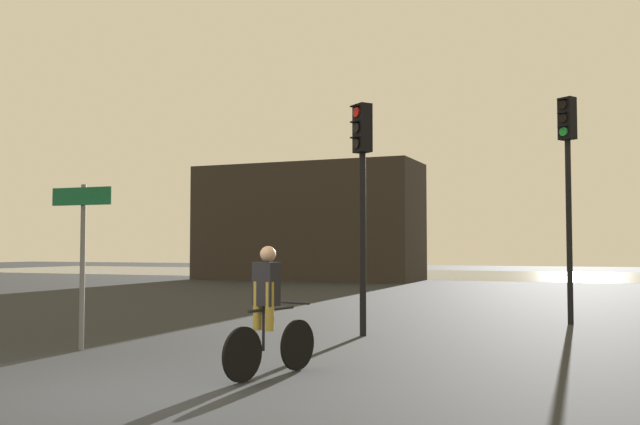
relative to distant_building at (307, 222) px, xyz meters
The scene contains 7 objects.
ground_plane 28.85m from the distant_building, 70.85° to the right, with size 120.00×120.00×0.00m, color black.
water_strip 14.04m from the distant_building, 46.73° to the left, with size 80.00×16.00×0.01m, color slate.
distant_building is the anchor object (origin of this frame).
traffic_light_center 23.32m from the distant_building, 63.88° to the right, with size 0.41×0.42×4.25m.
traffic_light_far_right 22.10m from the distant_building, 51.89° to the right, with size 0.40×0.42×4.80m.
direction_sign_post 25.33m from the distant_building, 74.42° to the right, with size 1.10×0.13×2.60m.
cyclist 27.49m from the distant_building, 67.38° to the right, with size 0.57×1.67×1.62m.
Camera 1 is at (5.14, -6.15, 1.59)m, focal length 40.00 mm.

